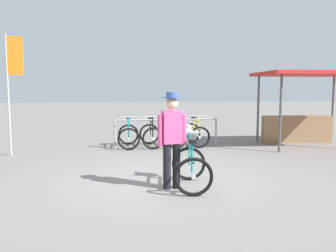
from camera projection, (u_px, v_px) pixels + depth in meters
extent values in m
plane|color=slate|center=(160.00, 180.00, 6.71)|extent=(80.00, 80.00, 0.00)
cylinder|color=#99999E|center=(115.00, 135.00, 10.21)|extent=(0.06, 0.06, 0.85)
cylinder|color=#99999E|center=(216.00, 132.00, 10.75)|extent=(0.06, 0.06, 0.85)
cylinder|color=#99999E|center=(167.00, 120.00, 10.43)|extent=(3.15, 0.14, 0.05)
torus|color=black|center=(128.00, 134.00, 10.97)|extent=(0.66, 0.09, 0.66)
cylinder|color=#B7B7BC|center=(128.00, 134.00, 10.97)|extent=(0.08, 0.06, 0.08)
torus|color=black|center=(129.00, 139.00, 9.96)|extent=(0.66, 0.09, 0.66)
cylinder|color=#B7B7BC|center=(129.00, 139.00, 9.96)|extent=(0.08, 0.06, 0.08)
cube|color=teal|center=(128.00, 129.00, 10.44)|extent=(0.05, 0.92, 0.04)
cube|color=teal|center=(128.00, 122.00, 10.37)|extent=(0.05, 0.61, 0.04)
cylinder|color=teal|center=(128.00, 127.00, 10.62)|extent=(0.03, 0.03, 0.55)
cube|color=black|center=(128.00, 118.00, 10.59)|extent=(0.12, 0.24, 0.06)
cylinder|color=teal|center=(129.00, 128.00, 10.05)|extent=(0.03, 0.03, 0.63)
cylinder|color=#B7B7BC|center=(129.00, 117.00, 10.01)|extent=(0.52, 0.04, 0.03)
torus|color=black|center=(149.00, 134.00, 11.09)|extent=(0.66, 0.08, 0.66)
cylinder|color=#B7B7BC|center=(149.00, 134.00, 11.09)|extent=(0.08, 0.06, 0.08)
torus|color=black|center=(153.00, 138.00, 10.09)|extent=(0.66, 0.08, 0.66)
cylinder|color=#B7B7BC|center=(153.00, 138.00, 10.09)|extent=(0.08, 0.06, 0.08)
cube|color=black|center=(151.00, 129.00, 10.56)|extent=(0.06, 0.92, 0.04)
cube|color=black|center=(151.00, 122.00, 10.49)|extent=(0.05, 0.61, 0.04)
cylinder|color=black|center=(151.00, 127.00, 10.74)|extent=(0.03, 0.03, 0.55)
cube|color=black|center=(150.00, 118.00, 10.71)|extent=(0.13, 0.24, 0.06)
cylinder|color=black|center=(153.00, 127.00, 10.17)|extent=(0.03, 0.03, 0.63)
cylinder|color=#B7B7BC|center=(153.00, 117.00, 10.14)|extent=(0.52, 0.04, 0.03)
torus|color=black|center=(170.00, 133.00, 11.21)|extent=(0.66, 0.09, 0.66)
cylinder|color=#B7B7BC|center=(170.00, 133.00, 11.21)|extent=(0.08, 0.06, 0.08)
torus|color=black|center=(177.00, 138.00, 10.21)|extent=(0.66, 0.09, 0.66)
cylinder|color=#B7B7BC|center=(177.00, 138.00, 10.21)|extent=(0.08, 0.06, 0.08)
cube|color=#9ED14C|center=(173.00, 128.00, 10.68)|extent=(0.06, 0.92, 0.04)
cube|color=#9ED14C|center=(174.00, 121.00, 10.61)|extent=(0.05, 0.61, 0.04)
cylinder|color=#9ED14C|center=(172.00, 126.00, 10.86)|extent=(0.03, 0.03, 0.55)
cube|color=black|center=(172.00, 118.00, 10.83)|extent=(0.13, 0.24, 0.06)
cylinder|color=#9ED14C|center=(176.00, 127.00, 10.29)|extent=(0.03, 0.03, 0.63)
cylinder|color=#B7B7BC|center=(176.00, 117.00, 10.26)|extent=(0.52, 0.04, 0.03)
torus|color=black|center=(191.00, 133.00, 11.32)|extent=(0.66, 0.10, 0.66)
cylinder|color=#B7B7BC|center=(191.00, 133.00, 11.32)|extent=(0.08, 0.07, 0.08)
torus|color=black|center=(200.00, 137.00, 10.33)|extent=(0.66, 0.10, 0.66)
cylinder|color=#B7B7BC|center=(200.00, 137.00, 10.33)|extent=(0.08, 0.07, 0.08)
cube|color=yellow|center=(195.00, 128.00, 10.80)|extent=(0.08, 0.92, 0.04)
cube|color=yellow|center=(196.00, 121.00, 10.73)|extent=(0.07, 0.61, 0.04)
cylinder|color=yellow|center=(194.00, 126.00, 10.98)|extent=(0.03, 0.03, 0.55)
cube|color=black|center=(194.00, 117.00, 10.95)|extent=(0.13, 0.25, 0.06)
cylinder|color=yellow|center=(199.00, 126.00, 10.42)|extent=(0.03, 0.03, 0.63)
cylinder|color=#B7B7BC|center=(199.00, 116.00, 10.38)|extent=(0.52, 0.05, 0.03)
torus|color=black|center=(194.00, 177.00, 5.66)|extent=(0.66, 0.14, 0.66)
cylinder|color=#B7B7BC|center=(194.00, 177.00, 5.66)|extent=(0.09, 0.07, 0.08)
torus|color=black|center=(189.00, 164.00, 6.67)|extent=(0.66, 0.14, 0.66)
cylinder|color=#B7B7BC|center=(189.00, 164.00, 6.67)|extent=(0.09, 0.07, 0.08)
cube|color=teal|center=(191.00, 157.00, 6.14)|extent=(0.15, 0.92, 0.04)
cube|color=teal|center=(191.00, 145.00, 6.17)|extent=(0.11, 0.61, 0.04)
cylinder|color=teal|center=(192.00, 157.00, 5.95)|extent=(0.03, 0.03, 0.55)
cube|color=black|center=(192.00, 141.00, 5.92)|extent=(0.15, 0.25, 0.06)
cylinder|color=teal|center=(189.00, 149.00, 6.52)|extent=(0.03, 0.03, 0.63)
cylinder|color=#B7B7BC|center=(189.00, 132.00, 6.48)|extent=(0.52, 0.09, 0.03)
cube|color=gray|center=(189.00, 138.00, 6.64)|extent=(0.28, 0.23, 0.22)
ellipsoid|color=beige|center=(189.00, 133.00, 6.63)|extent=(0.20, 0.18, 0.16)
sphere|color=beige|center=(189.00, 127.00, 6.70)|extent=(0.11, 0.11, 0.11)
cylinder|color=black|center=(176.00, 166.00, 6.13)|extent=(0.14, 0.14, 0.82)
cylinder|color=black|center=(167.00, 166.00, 6.07)|extent=(0.14, 0.14, 0.82)
cube|color=#E54C8C|center=(172.00, 127.00, 6.03)|extent=(0.37, 0.25, 0.58)
cylinder|color=#E54C8C|center=(184.00, 130.00, 6.08)|extent=(0.09, 0.09, 0.55)
cylinder|color=#E54C8C|center=(160.00, 131.00, 5.95)|extent=(0.09, 0.09, 0.55)
sphere|color=beige|center=(172.00, 103.00, 5.98)|extent=(0.22, 0.22, 0.22)
cylinder|color=#334C8C|center=(172.00, 98.00, 5.97)|extent=(0.32, 0.32, 0.02)
cylinder|color=#334C8C|center=(172.00, 95.00, 5.97)|extent=(0.20, 0.20, 0.09)
cylinder|color=#4C4C51|center=(258.00, 110.00, 11.35)|extent=(0.07, 0.07, 2.20)
cylinder|color=#4C4C51|center=(333.00, 109.00, 11.58)|extent=(0.07, 0.07, 2.20)
cylinder|color=#4C4C51|center=(280.00, 113.00, 9.57)|extent=(0.07, 0.07, 2.20)
cube|color=red|center=(311.00, 74.00, 10.45)|extent=(3.23, 2.47, 0.10)
cube|color=olive|center=(297.00, 129.00, 11.39)|extent=(2.35, 0.43, 0.90)
cylinder|color=#B2B2B7|center=(8.00, 96.00, 9.01)|extent=(0.05, 0.05, 3.20)
cube|color=orange|center=(15.00, 56.00, 8.93)|extent=(0.40, 0.03, 1.00)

